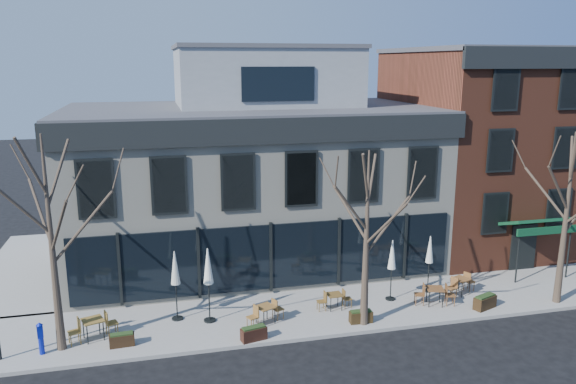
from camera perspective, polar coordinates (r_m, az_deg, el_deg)
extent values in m
plane|color=black|center=(26.04, -1.77, -10.49)|extent=(120.00, 120.00, 0.00)
cube|color=gray|center=(24.95, 6.75, -11.49)|extent=(33.50, 4.70, 0.15)
cube|color=gray|center=(31.78, -24.62, -7.14)|extent=(4.50, 12.00, 0.15)
cube|color=beige|center=(29.48, -3.83, 0.49)|extent=(18.00, 10.00, 8.00)
cube|color=#47474C|center=(28.87, -3.95, 8.36)|extent=(18.30, 10.30, 0.30)
cube|color=black|center=(23.92, -1.84, 6.21)|extent=(18.30, 0.25, 1.10)
cube|color=black|center=(28.83, -22.22, 6.43)|extent=(0.25, 10.30, 1.10)
cube|color=black|center=(25.28, -1.77, -6.60)|extent=(17.20, 0.12, 3.00)
cube|color=black|center=(28.97, -21.42, -4.94)|extent=(0.12, 7.50, 3.00)
cube|color=gray|center=(29.95, -2.41, 11.52)|extent=(9.00, 6.50, 3.00)
cube|color=brown|center=(33.87, 18.40, 4.08)|extent=(8.00, 10.00, 11.00)
cube|color=#47474C|center=(33.52, 19.10, 13.48)|extent=(8.20, 10.20, 0.25)
cube|color=black|center=(29.31, 24.49, 12.31)|extent=(8.20, 0.25, 1.00)
cube|color=#0D3C21|center=(29.70, 23.95, -2.72)|extent=(3.20, 1.66, 0.67)
cube|color=black|center=(30.76, 22.77, -5.30)|extent=(1.40, 0.10, 2.50)
cone|color=#382B21|center=(21.44, -22.87, -5.07)|extent=(0.34, 0.34, 7.92)
cylinder|color=#382B21|center=(21.30, -20.09, -3.34)|extent=(2.23, 0.50, 2.48)
cylinder|color=#382B21|center=(22.16, -23.87, -1.81)|extent=(1.03, 2.05, 2.14)
cylinder|color=#382B21|center=(20.91, -25.64, -1.38)|extent=(1.80, 0.75, 2.21)
cylinder|color=#382B21|center=(20.19, -22.26, -3.31)|extent=(1.03, 2.04, 2.28)
cone|color=#382B21|center=(22.04, 7.96, -4.85)|extent=(0.34, 0.34, 7.04)
cylinder|color=#382B21|center=(22.40, 10.11, -3.29)|extent=(2.00, 0.46, 2.21)
cylinder|color=#382B21|center=(22.42, 6.28, -2.06)|extent=(0.93, 1.84, 1.91)
cylinder|color=#382B21|center=(21.16, 6.46, -1.70)|extent=(1.61, 0.68, 1.97)
cylinder|color=#382B21|center=(21.19, 9.88, -3.29)|extent=(0.93, 1.83, 2.03)
cone|color=#382B21|center=(26.56, 26.38, -2.53)|extent=(0.34, 0.34, 7.48)
cylinder|color=#382B21|center=(26.75, 24.65, -0.09)|extent=(0.98, 1.94, 2.03)
cylinder|color=#382B21|center=(25.52, 25.75, 0.32)|extent=(1.71, 0.71, 2.09)
cylinder|color=#0C1BA3|center=(22.68, -23.76, -14.08)|extent=(0.19, 0.19, 0.66)
cube|color=#0C1BA3|center=(22.44, -23.89, -12.79)|extent=(0.24, 0.21, 0.47)
cone|color=#0C1BA3|center=(22.32, -23.96, -12.14)|extent=(0.24, 0.24, 0.11)
cube|color=brown|center=(22.88, -19.23, -12.19)|extent=(0.95, 0.95, 0.04)
cylinder|color=black|center=(22.73, -19.71, -13.50)|extent=(0.04, 0.04, 0.77)
cylinder|color=black|center=(22.84, -18.23, -13.24)|extent=(0.04, 0.04, 0.77)
cylinder|color=black|center=(23.25, -20.07, -12.91)|extent=(0.04, 0.04, 0.77)
cylinder|color=black|center=(23.37, -18.62, -12.66)|extent=(0.04, 0.04, 0.77)
cube|color=brown|center=(22.91, -2.31, -11.57)|extent=(0.89, 0.89, 0.04)
cylinder|color=black|center=(22.73, -2.47, -12.79)|extent=(0.04, 0.04, 0.70)
cylinder|color=black|center=(23.01, -1.34, -12.44)|extent=(0.04, 0.04, 0.70)
cylinder|color=black|center=(23.13, -3.26, -12.32)|extent=(0.04, 0.04, 0.70)
cylinder|color=black|center=(23.41, -2.15, -11.98)|extent=(0.04, 0.04, 0.70)
cube|color=brown|center=(24.22, 4.75, -10.35)|extent=(0.64, 0.64, 0.04)
cylinder|color=black|center=(24.06, 4.37, -11.36)|extent=(0.04, 0.04, 0.64)
cylinder|color=black|center=(24.22, 5.50, -11.21)|extent=(0.04, 0.04, 0.64)
cylinder|color=black|center=(24.49, 3.97, -10.90)|extent=(0.04, 0.04, 0.64)
cylinder|color=black|center=(24.65, 5.09, -10.76)|extent=(0.04, 0.04, 0.64)
cube|color=brown|center=(25.30, 14.72, -9.47)|extent=(0.88, 0.88, 0.04)
cylinder|color=black|center=(25.13, 14.16, -10.53)|extent=(0.04, 0.04, 0.73)
cylinder|color=black|center=(25.25, 15.44, -10.49)|extent=(0.04, 0.04, 0.73)
cylinder|color=black|center=(25.64, 13.91, -10.02)|extent=(0.04, 0.04, 0.73)
cylinder|color=black|center=(25.76, 15.17, -9.99)|extent=(0.04, 0.04, 0.73)
cube|color=brown|center=(26.73, 17.17, -8.43)|extent=(0.91, 0.91, 0.04)
cylinder|color=black|center=(26.50, 17.24, -9.48)|extent=(0.04, 0.04, 0.72)
cylinder|color=black|center=(26.93, 17.95, -9.17)|extent=(0.04, 0.04, 0.72)
cylinder|color=black|center=(26.80, 16.27, -9.16)|extent=(0.04, 0.04, 0.72)
cylinder|color=black|center=(27.22, 16.99, -8.85)|extent=(0.04, 0.04, 0.72)
cylinder|color=black|center=(23.94, -11.17, -12.48)|extent=(0.47, 0.47, 0.06)
cylinder|color=black|center=(23.48, -11.29, -9.97)|extent=(0.05, 0.05, 2.34)
cone|color=beige|center=(23.09, -11.41, -7.54)|extent=(0.38, 0.38, 1.38)
cylinder|color=black|center=(23.57, -7.94, -12.77)|extent=(0.50, 0.50, 0.07)
cylinder|color=black|center=(23.07, -8.04, -10.07)|extent=(0.06, 0.06, 2.48)
cone|color=white|center=(22.65, -8.13, -7.46)|extent=(0.41, 0.41, 1.46)
cylinder|color=black|center=(25.69, 10.34, -10.62)|extent=(0.44, 0.44, 0.06)
cylinder|color=black|center=(25.28, 10.44, -8.40)|extent=(0.05, 0.05, 2.20)
cone|color=silver|center=(24.93, 10.54, -6.26)|extent=(0.36, 0.36, 1.30)
cylinder|color=black|center=(26.90, 13.98, -9.68)|extent=(0.42, 0.42, 0.06)
cylinder|color=black|center=(26.53, 14.10, -7.63)|extent=(0.05, 0.05, 2.11)
cone|color=silver|center=(26.21, 14.22, -5.66)|extent=(0.35, 0.35, 1.25)
cube|color=black|center=(22.31, -16.51, -14.24)|extent=(0.92, 0.41, 0.45)
cube|color=#1E3314|center=(22.20, -16.56, -13.68)|extent=(0.82, 0.33, 0.07)
cube|color=black|center=(21.88, -3.50, -14.19)|extent=(1.04, 0.60, 0.49)
cube|color=#1E3314|center=(21.76, -3.51, -13.58)|extent=(0.92, 0.50, 0.08)
cube|color=#2E210F|center=(23.35, 7.41, -12.48)|extent=(0.93, 0.40, 0.46)
cube|color=#1E3314|center=(23.24, 7.43, -11.92)|extent=(0.84, 0.32, 0.07)
cube|color=black|center=(25.76, 19.37, -10.53)|extent=(1.15, 0.78, 0.53)
cube|color=#1E3314|center=(25.65, 19.42, -9.94)|extent=(1.02, 0.66, 0.09)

